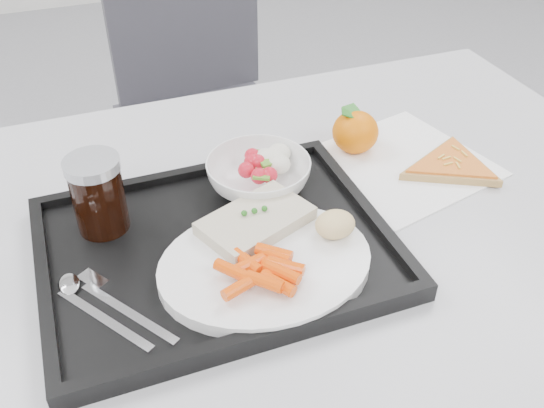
{
  "coord_description": "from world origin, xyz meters",
  "views": [
    {
      "loc": [
        -0.25,
        -0.33,
        1.3
      ],
      "look_at": [
        -0.01,
        0.3,
        0.77
      ],
      "focal_mm": 40.0,
      "sensor_mm": 36.0,
      "label": 1
    }
  ],
  "objects_px": {
    "table": "(279,249)",
    "pizza_slice": "(451,165)",
    "salad_bowl": "(259,175)",
    "chair": "(199,87)",
    "dinner_plate": "(265,265)",
    "tray": "(216,249)",
    "tangerine": "(355,132)",
    "cola_glass": "(98,193)"
  },
  "relations": [
    {
      "from": "salad_bowl",
      "to": "cola_glass",
      "type": "distance_m",
      "value": 0.23
    },
    {
      "from": "table",
      "to": "dinner_plate",
      "type": "relative_size",
      "value": 4.44
    },
    {
      "from": "table",
      "to": "dinner_plate",
      "type": "xyz_separation_m",
      "value": [
        -0.06,
        -0.11,
        0.09
      ]
    },
    {
      "from": "chair",
      "to": "tray",
      "type": "height_order",
      "value": "chair"
    },
    {
      "from": "table",
      "to": "tangerine",
      "type": "relative_size",
      "value": 13.19
    },
    {
      "from": "chair",
      "to": "tangerine",
      "type": "height_order",
      "value": "chair"
    },
    {
      "from": "dinner_plate",
      "to": "pizza_slice",
      "type": "relative_size",
      "value": 1.43
    },
    {
      "from": "table",
      "to": "pizza_slice",
      "type": "height_order",
      "value": "pizza_slice"
    },
    {
      "from": "cola_glass",
      "to": "tray",
      "type": "bearing_deg",
      "value": -34.77
    },
    {
      "from": "chair",
      "to": "tray",
      "type": "xyz_separation_m",
      "value": [
        -0.2,
        -0.89,
        0.22
      ]
    },
    {
      "from": "tray",
      "to": "tangerine",
      "type": "height_order",
      "value": "tangerine"
    },
    {
      "from": "dinner_plate",
      "to": "tangerine",
      "type": "xyz_separation_m",
      "value": [
        0.24,
        0.23,
        0.01
      ]
    },
    {
      "from": "cola_glass",
      "to": "chair",
      "type": "bearing_deg",
      "value": 67.48
    },
    {
      "from": "tray",
      "to": "dinner_plate",
      "type": "distance_m",
      "value": 0.08
    },
    {
      "from": "chair",
      "to": "tangerine",
      "type": "bearing_deg",
      "value": -83.18
    },
    {
      "from": "chair",
      "to": "cola_glass",
      "type": "bearing_deg",
      "value": -112.52
    },
    {
      "from": "table",
      "to": "chair",
      "type": "height_order",
      "value": "chair"
    },
    {
      "from": "chair",
      "to": "table",
      "type": "bearing_deg",
      "value": -96.19
    },
    {
      "from": "tangerine",
      "to": "pizza_slice",
      "type": "bearing_deg",
      "value": -42.8
    },
    {
      "from": "tray",
      "to": "cola_glass",
      "type": "bearing_deg",
      "value": 145.23
    },
    {
      "from": "dinner_plate",
      "to": "cola_glass",
      "type": "height_order",
      "value": "cola_glass"
    },
    {
      "from": "salad_bowl",
      "to": "tray",
      "type": "bearing_deg",
      "value": -133.42
    },
    {
      "from": "dinner_plate",
      "to": "chair",
      "type": "bearing_deg",
      "value": 80.83
    },
    {
      "from": "tray",
      "to": "tangerine",
      "type": "relative_size",
      "value": 4.95
    },
    {
      "from": "tangerine",
      "to": "dinner_plate",
      "type": "bearing_deg",
      "value": -136.06
    },
    {
      "from": "tray",
      "to": "pizza_slice",
      "type": "relative_size",
      "value": 2.39
    },
    {
      "from": "table",
      "to": "cola_glass",
      "type": "distance_m",
      "value": 0.28
    },
    {
      "from": "tray",
      "to": "cola_glass",
      "type": "height_order",
      "value": "cola_glass"
    },
    {
      "from": "table",
      "to": "cola_glass",
      "type": "relative_size",
      "value": 11.11
    },
    {
      "from": "cola_glass",
      "to": "tangerine",
      "type": "relative_size",
      "value": 1.19
    },
    {
      "from": "table",
      "to": "pizza_slice",
      "type": "relative_size",
      "value": 6.37
    },
    {
      "from": "cola_glass",
      "to": "table",
      "type": "bearing_deg",
      "value": -10.18
    },
    {
      "from": "chair",
      "to": "salad_bowl",
      "type": "height_order",
      "value": "chair"
    },
    {
      "from": "chair",
      "to": "cola_glass",
      "type": "distance_m",
      "value": 0.91
    },
    {
      "from": "salad_bowl",
      "to": "cola_glass",
      "type": "relative_size",
      "value": 1.41
    },
    {
      "from": "tangerine",
      "to": "salad_bowl",
      "type": "bearing_deg",
      "value": -161.25
    },
    {
      "from": "chair",
      "to": "dinner_plate",
      "type": "height_order",
      "value": "chair"
    },
    {
      "from": "chair",
      "to": "salad_bowl",
      "type": "bearing_deg",
      "value": -97.5
    },
    {
      "from": "tray",
      "to": "cola_glass",
      "type": "xyz_separation_m",
      "value": [
        -0.13,
        0.09,
        0.06
      ]
    },
    {
      "from": "dinner_plate",
      "to": "salad_bowl",
      "type": "relative_size",
      "value": 1.78
    },
    {
      "from": "table",
      "to": "chair",
      "type": "bearing_deg",
      "value": 83.81
    },
    {
      "from": "salad_bowl",
      "to": "pizza_slice",
      "type": "height_order",
      "value": "salad_bowl"
    }
  ]
}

